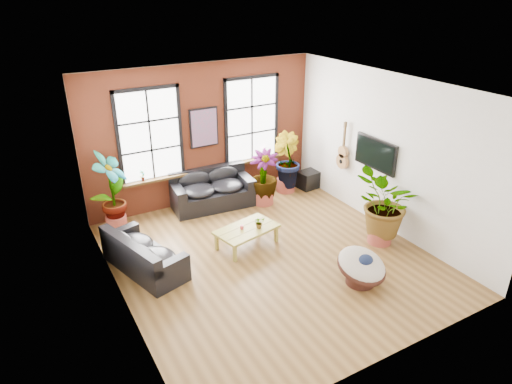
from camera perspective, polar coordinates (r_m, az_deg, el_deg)
room at (r=8.85m, az=1.45°, el=1.84°), size 6.04×6.54×3.54m
sofa_back at (r=11.57m, az=-5.61°, el=0.28°), size 2.09×1.15×0.93m
sofa_left at (r=9.26m, az=-14.05°, el=-7.67°), size 1.30×2.06×0.75m
coffee_table at (r=9.76m, az=-1.17°, el=-4.80°), size 1.46×1.02×0.51m
papasan_chair at (r=8.85m, az=13.07°, el=-9.07°), size 1.16×1.17×0.71m
poster at (r=11.34m, az=-6.52°, el=8.01°), size 0.74×0.06×0.98m
tv_wall_unit at (r=10.94m, az=13.54°, el=4.57°), size 0.13×1.86×1.20m
media_box at (r=12.66m, az=6.58°, el=1.56°), size 0.61×0.53×0.47m
pot_back_left at (r=10.96m, az=-17.03°, el=-3.68°), size 0.53×0.53×0.34m
pot_back_right at (r=12.41m, az=3.72°, el=0.91°), size 0.61×0.61×0.36m
pot_right_wall at (r=10.34m, az=15.22°, el=-5.13°), size 0.68×0.68×0.38m
pot_mid at (r=11.70m, az=0.91°, el=-0.54°), size 0.55×0.55×0.38m
floor_plant_back_left at (r=10.59m, az=-17.62°, el=0.38°), size 1.08×1.11×1.76m
floor_plant_back_right at (r=12.18m, az=3.79°, el=3.99°), size 0.74×0.87×1.46m
floor_plant_right_wall at (r=10.01m, az=15.92°, el=-1.57°), size 1.75×1.68×1.50m
floor_plant_mid at (r=11.47m, az=0.95°, el=2.13°), size 0.99×0.99×1.27m
table_plant at (r=9.70m, az=0.41°, el=-3.83°), size 0.24×0.22×0.25m
sill_plant_left at (r=11.10m, az=-14.00°, el=2.00°), size 0.17×0.17×0.27m
sill_plant_right at (r=12.31m, az=1.07°, el=5.05°), size 0.19×0.19×0.27m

